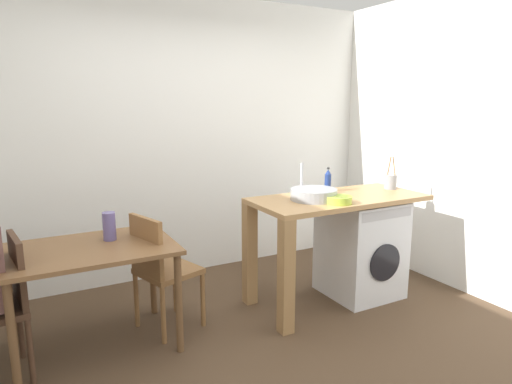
# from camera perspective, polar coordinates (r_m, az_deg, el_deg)

# --- Properties ---
(ground_plane) EXTENTS (5.46, 5.46, 0.00)m
(ground_plane) POSITION_cam_1_polar(r_m,az_deg,el_deg) (3.29, 1.02, -19.71)
(ground_plane) COLOR #4C3826
(wall_back) EXTENTS (4.60, 0.10, 2.70)m
(wall_back) POSITION_cam_1_polar(r_m,az_deg,el_deg) (4.44, -10.11, 6.68)
(wall_back) COLOR white
(wall_back) RESTS_ON ground_plane
(wall_counter_side) EXTENTS (0.10, 3.80, 2.70)m
(wall_counter_side) POSITION_cam_1_polar(r_m,az_deg,el_deg) (4.32, 26.95, 5.50)
(wall_counter_side) COLOR white
(wall_counter_side) RESTS_ON ground_plane
(dining_table) EXTENTS (1.10, 0.76, 0.74)m
(dining_table) POSITION_cam_1_polar(r_m,az_deg,el_deg) (3.27, -20.28, -8.20)
(dining_table) COLOR brown
(dining_table) RESTS_ON ground_plane
(chair_person_seat) EXTENTS (0.45, 0.45, 0.90)m
(chair_person_seat) POSITION_cam_1_polar(r_m,az_deg,el_deg) (3.22, -29.73, -11.95)
(chair_person_seat) COLOR #4C3323
(chair_person_seat) RESTS_ON ground_plane
(chair_opposite) EXTENTS (0.50, 0.50, 0.90)m
(chair_opposite) POSITION_cam_1_polar(r_m,az_deg,el_deg) (3.43, -12.17, -9.22)
(chair_opposite) COLOR olive
(chair_opposite) RESTS_ON ground_plane
(kitchen_counter) EXTENTS (1.50, 0.68, 0.92)m
(kitchen_counter) POSITION_cam_1_polar(r_m,az_deg,el_deg) (3.74, 7.93, -3.28)
(kitchen_counter) COLOR tan
(kitchen_counter) RESTS_ON ground_plane
(washing_machine) EXTENTS (0.60, 0.61, 0.86)m
(washing_machine) POSITION_cam_1_polar(r_m,az_deg,el_deg) (4.12, 13.20, -6.90)
(washing_machine) COLOR silver
(washing_machine) RESTS_ON ground_plane
(sink_basin) EXTENTS (0.38, 0.38, 0.09)m
(sink_basin) POSITION_cam_1_polar(r_m,az_deg,el_deg) (3.66, 7.37, -0.30)
(sink_basin) COLOR #9EA0A5
(sink_basin) RESTS_ON kitchen_counter
(tap) EXTENTS (0.02, 0.02, 0.28)m
(tap) POSITION_cam_1_polar(r_m,az_deg,el_deg) (3.79, 5.82, 1.59)
(tap) COLOR #B2B2B7
(tap) RESTS_ON kitchen_counter
(bottle_tall_green) EXTENTS (0.06, 0.06, 0.22)m
(bottle_tall_green) POSITION_cam_1_polar(r_m,az_deg,el_deg) (4.02, 9.16, 1.45)
(bottle_tall_green) COLOR navy
(bottle_tall_green) RESTS_ON kitchen_counter
(mixing_bowl) EXTENTS (0.21, 0.21, 0.06)m
(mixing_bowl) POSITION_cam_1_polar(r_m,az_deg,el_deg) (3.57, 10.49, -0.92)
(mixing_bowl) COLOR #A8C63D
(mixing_bowl) RESTS_ON kitchen_counter
(utensil_crock) EXTENTS (0.11, 0.11, 0.30)m
(utensil_crock) POSITION_cam_1_polar(r_m,az_deg,el_deg) (4.27, 16.78, 1.30)
(utensil_crock) COLOR gray
(utensil_crock) RESTS_ON kitchen_counter
(vase) EXTENTS (0.09, 0.09, 0.20)m
(vase) POSITION_cam_1_polar(r_m,az_deg,el_deg) (3.33, -18.21, -4.17)
(vase) COLOR slate
(vase) RESTS_ON dining_table
(scissors) EXTENTS (0.15, 0.06, 0.01)m
(scissors) POSITION_cam_1_polar(r_m,az_deg,el_deg) (3.72, 10.91, -0.88)
(scissors) COLOR #B2B2B7
(scissors) RESTS_ON kitchen_counter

